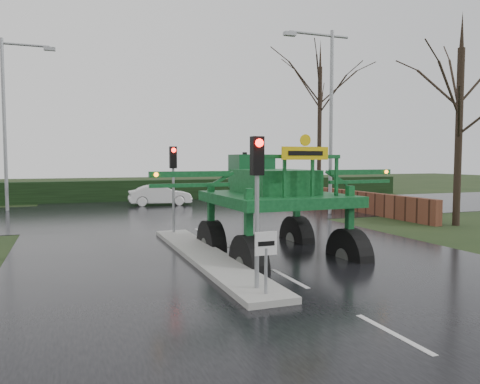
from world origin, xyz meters
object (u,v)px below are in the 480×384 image
object	(u,v)px
keep_left_sign	(266,252)
street_light_left_far	(10,108)
traffic_signal_near	(257,179)
traffic_signal_mid	(173,171)
crop_sprayer	(246,189)
traffic_signal_far	(245,166)
white_sedan	(160,205)
street_light_right	(326,105)

from	to	relation	value
keep_left_sign	street_light_left_far	xyz separation A→B (m)	(-6.89, 21.50, 4.93)
keep_left_sign	traffic_signal_near	bearing A→B (deg)	90.00
traffic_signal_mid	street_light_left_far	xyz separation A→B (m)	(-6.89, 12.51, 3.40)
traffic_signal_mid	street_light_left_far	bearing A→B (deg)	118.86
crop_sprayer	traffic_signal_far	bearing A→B (deg)	67.78
traffic_signal_mid	crop_sprayer	world-z (taller)	crop_sprayer
traffic_signal_mid	white_sedan	world-z (taller)	traffic_signal_mid
street_light_right	street_light_left_far	world-z (taller)	same
street_light_right	white_sedan	bearing A→B (deg)	133.74
traffic_signal_far	keep_left_sign	bearing A→B (deg)	70.07
traffic_signal_far	street_light_left_far	xyz separation A→B (m)	(-14.69, -0.01, 3.40)
traffic_signal_mid	white_sedan	size ratio (longest dim) A/B	0.87
keep_left_sign	traffic_signal_mid	distance (m)	9.12
traffic_signal_near	street_light_right	distance (m)	16.46
traffic_signal_near	white_sedan	world-z (taller)	traffic_signal_near
traffic_signal_mid	street_light_left_far	world-z (taller)	street_light_left_far
keep_left_sign	traffic_signal_near	world-z (taller)	traffic_signal_near
white_sedan	traffic_signal_near	bearing A→B (deg)	178.16
traffic_signal_near	crop_sprayer	bearing A→B (deg)	73.90
street_light_right	crop_sprayer	xyz separation A→B (m)	(-8.70, -10.25, -3.78)
crop_sprayer	white_sedan	xyz separation A→B (m)	(1.05, 18.25, -2.21)
keep_left_sign	traffic_signal_mid	bearing A→B (deg)	90.00
traffic_signal_mid	crop_sprayer	bearing A→B (deg)	-82.12
keep_left_sign	street_light_right	bearing A→B (deg)	54.88
traffic_signal_far	street_light_left_far	world-z (taller)	street_light_left_far
keep_left_sign	traffic_signal_near	xyz separation A→B (m)	(0.00, 0.49, 1.53)
keep_left_sign	white_sedan	world-z (taller)	keep_left_sign
street_light_right	keep_left_sign	bearing A→B (deg)	-125.12
street_light_left_far	white_sedan	size ratio (longest dim) A/B	2.47
crop_sprayer	traffic_signal_near	bearing A→B (deg)	-107.33
street_light_right	white_sedan	world-z (taller)	street_light_right
white_sedan	street_light_left_far	bearing A→B (deg)	93.16
keep_left_sign	crop_sprayer	xyz separation A→B (m)	(0.80, 3.25, 1.15)
traffic_signal_near	street_light_left_far	size ratio (longest dim) A/B	0.35
keep_left_sign	traffic_signal_far	world-z (taller)	traffic_signal_far
traffic_signal_mid	traffic_signal_far	size ratio (longest dim) A/B	1.00
traffic_signal_near	traffic_signal_mid	world-z (taller)	same
street_light_left_far	crop_sprayer	distance (m)	20.16
street_light_right	traffic_signal_near	bearing A→B (deg)	-126.13
traffic_signal_mid	street_light_right	xyz separation A→B (m)	(9.49, 4.51, 3.40)
traffic_signal_far	traffic_signal_mid	bearing A→B (deg)	58.07
keep_left_sign	street_light_right	world-z (taller)	street_light_right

